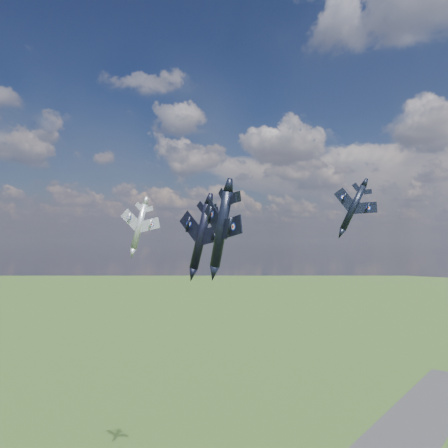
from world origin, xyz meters
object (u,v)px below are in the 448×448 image
Objects in this scene: jet_high_navy at (353,208)px; jet_left_silver at (139,226)px; jet_right_navy at (221,229)px; jet_lead_navy at (201,236)px.

jet_high_navy is 0.80× the size of jet_left_silver.
jet_right_navy is 0.80× the size of jet_left_silver.
jet_right_navy is at bearing -42.21° from jet_lead_navy.
jet_high_navy reaches higher than jet_left_silver.
jet_lead_navy is 0.93× the size of jet_left_silver.
jet_left_silver is at bearing 152.01° from jet_lead_navy.
jet_lead_navy is 33.32m from jet_high_navy.
jet_right_navy is 61.70m from jet_left_silver.
jet_left_silver is (-52.47, 32.38, 2.27)m from jet_right_navy.
jet_lead_navy is 1.17× the size of jet_right_navy.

